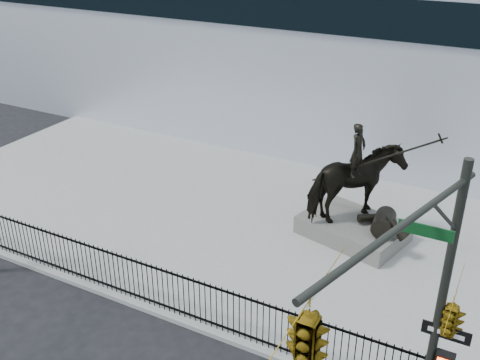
% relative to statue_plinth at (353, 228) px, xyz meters
% --- Properties ---
extents(ground, '(120.00, 120.00, 0.00)m').
position_rel_statue_plinth_xyz_m(ground, '(-3.06, -7.86, -0.48)').
color(ground, black).
rests_on(ground, ground).
extents(plaza, '(30.00, 12.00, 0.15)m').
position_rel_statue_plinth_xyz_m(plaza, '(-3.06, -0.86, -0.40)').
color(plaza, gray).
rests_on(plaza, ground).
extents(building, '(44.00, 14.00, 9.00)m').
position_rel_statue_plinth_xyz_m(building, '(-3.06, 12.14, 4.02)').
color(building, silver).
rests_on(building, ground).
extents(picket_fence, '(22.10, 0.10, 1.50)m').
position_rel_statue_plinth_xyz_m(picket_fence, '(-3.06, -6.61, 0.42)').
color(picket_fence, black).
rests_on(picket_fence, plaza).
extents(statue_plinth, '(4.00, 3.20, 0.66)m').
position_rel_statue_plinth_xyz_m(statue_plinth, '(0.00, 0.00, 0.00)').
color(statue_plinth, '#4F4D48').
rests_on(statue_plinth, plaza).
extents(equestrian_statue, '(4.39, 3.28, 3.82)m').
position_rel_statue_plinth_xyz_m(equestrian_statue, '(0.07, -0.02, 1.71)').
color(equestrian_statue, black).
rests_on(equestrian_statue, statue_plinth).
extents(traffic_signal_right, '(2.17, 6.86, 7.00)m').
position_rel_statue_plinth_xyz_m(traffic_signal_right, '(3.40, -9.86, 4.37)').
color(traffic_signal_right, '#272924').
rests_on(traffic_signal_right, ground).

